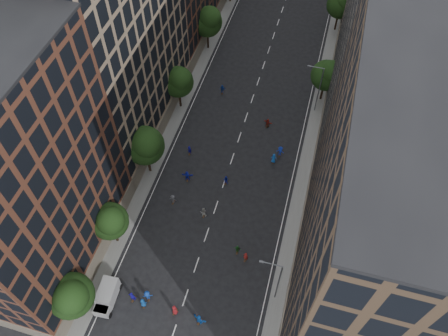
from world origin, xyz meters
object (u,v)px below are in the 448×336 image
streetlamp_far (318,87)px  skater_0 (143,303)px  streetlamp_near (277,280)px  cargo_van (107,296)px

streetlamp_far → skater_0: size_ratio=5.48×
streetlamp_near → streetlamp_far: (0.00, 33.00, 0.00)m
streetlamp_near → skater_0: (-14.93, -5.24, -4.34)m
streetlamp_near → cargo_van: (-19.33, -5.78, -3.93)m
cargo_van → skater_0: bearing=3.3°
streetlamp_near → cargo_van: 20.56m
cargo_van → skater_0: cargo_van is taller
streetlamp_near → skater_0: 16.41m
streetlamp_near → streetlamp_far: same height
streetlamp_far → cargo_van: (-19.33, -38.78, -3.93)m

